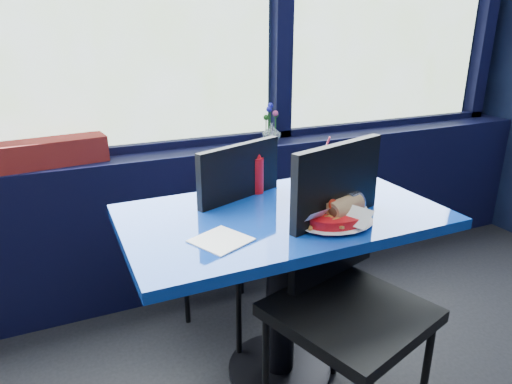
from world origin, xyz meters
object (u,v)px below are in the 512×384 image
object	(u,v)px
near_table	(282,254)
food_basket	(337,216)
flower_vase	(271,131)
soda_cup	(319,185)
chair_near_back	(240,228)
planter_box	(38,154)
ketchup_bottle	(257,172)
chair_near_front	(343,275)

from	to	relation	value
near_table	food_basket	xyz separation A→B (m)	(0.12, -0.18, 0.22)
flower_vase	soda_cup	distance (m)	0.81
near_table	flower_vase	size ratio (longest dim) A/B	5.46
flower_vase	soda_cup	bearing A→B (deg)	-102.66
chair_near_back	flower_vase	world-z (taller)	flower_vase
planter_box	ketchup_bottle	world-z (taller)	ketchup_bottle
near_table	food_basket	world-z (taller)	food_basket
chair_near_front	chair_near_back	distance (m)	0.61
near_table	soda_cup	distance (m)	0.31
chair_near_back	ketchup_bottle	xyz separation A→B (m)	(0.05, -0.08, 0.28)
food_basket	soda_cup	xyz separation A→B (m)	(0.07, 0.23, 0.03)
flower_vase	soda_cup	size ratio (longest dim) A/B	0.82
planter_box	soda_cup	bearing A→B (deg)	-45.58
near_table	flower_vase	distance (m)	0.96
soda_cup	chair_near_back	bearing A→B (deg)	130.74
near_table	chair_near_front	world-z (taller)	chair_near_front
chair_near_front	planter_box	distance (m)	1.48
food_basket	ketchup_bottle	bearing A→B (deg)	112.04
near_table	chair_near_front	xyz separation A→B (m)	(0.10, -0.27, 0.03)
chair_near_front	chair_near_back	xyz separation A→B (m)	(-0.15, 0.59, -0.03)
flower_vase	food_basket	xyz separation A→B (m)	(-0.25, -1.02, -0.08)
chair_near_back	food_basket	world-z (taller)	chair_near_back
near_table	food_basket	bearing A→B (deg)	-57.22
near_table	planter_box	bearing A→B (deg)	134.23
chair_near_front	planter_box	size ratio (longest dim) A/B	1.70
near_table	soda_cup	bearing A→B (deg)	14.77
near_table	flower_vase	world-z (taller)	flower_vase
ketchup_bottle	chair_near_back	bearing A→B (deg)	119.30
chair_near_back	food_basket	distance (m)	0.57
near_table	soda_cup	world-z (taller)	soda_cup
food_basket	soda_cup	bearing A→B (deg)	79.95
planter_box	ketchup_bottle	bearing A→B (deg)	-43.87
ketchup_bottle	flower_vase	bearing A→B (deg)	58.91
ketchup_bottle	soda_cup	distance (m)	0.26
chair_near_back	flower_vase	bearing A→B (deg)	-149.58
chair_near_front	near_table	bearing A→B (deg)	93.92
chair_near_front	food_basket	distance (m)	0.21
planter_box	flower_vase	size ratio (longest dim) A/B	2.76
food_basket	soda_cup	world-z (taller)	soda_cup
flower_vase	soda_cup	world-z (taller)	flower_vase
chair_near_front	soda_cup	size ratio (longest dim) A/B	3.87
food_basket	planter_box	bearing A→B (deg)	138.87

